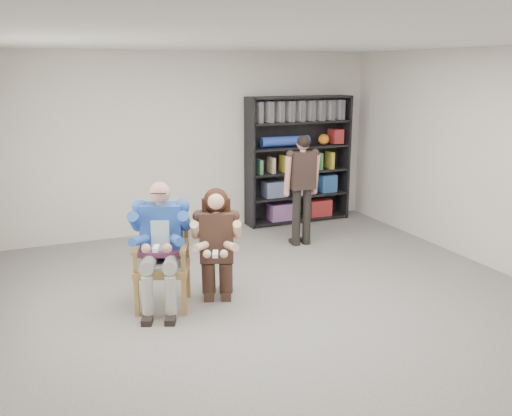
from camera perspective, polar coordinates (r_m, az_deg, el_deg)
name	(u,v)px	position (r m, az deg, el deg)	size (l,w,h in m)	color
room_shell	(298,186)	(5.40, 4.44, 2.34)	(6.00, 7.00, 2.80)	silver
floor	(295,315)	(5.85, 4.17, -11.18)	(6.00, 7.00, 0.01)	#615E5A
armchair	(162,260)	(5.93, -9.86, -5.40)	(0.62, 0.60, 1.07)	#A46F3D
seated_man	(161,246)	(5.88, -9.92, -3.92)	(0.60, 0.84, 1.40)	navy
kneeling_woman	(217,247)	(5.94, -4.16, -4.16)	(0.54, 0.86, 1.28)	#35221B
bookshelf	(298,160)	(9.09, 4.49, 5.04)	(1.80, 0.38, 2.10)	black
standing_man	(302,191)	(7.87, 4.88, 1.79)	(0.50, 0.28, 1.62)	black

